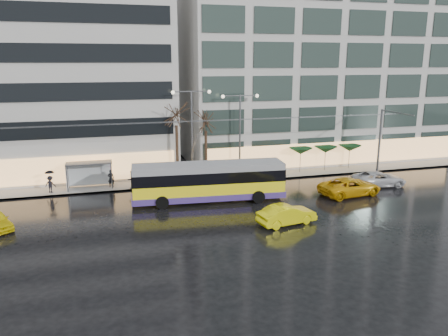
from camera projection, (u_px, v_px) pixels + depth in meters
name	position (u px, v px, depth m)	size (l,w,h in m)	color
ground	(196.00, 219.00, 33.93)	(140.00, 140.00, 0.00)	black
sidewalk	(187.00, 173.00, 47.53)	(80.00, 10.00, 0.15)	gray
kerb	(196.00, 185.00, 42.90)	(80.00, 0.10, 0.15)	slate
building_left	(3.00, 69.00, 44.88)	(34.00, 14.00, 22.00)	#B4B1AC
building_right	(313.00, 55.00, 53.65)	(32.00, 14.00, 25.00)	#B4B1AC
trolleybus	(209.00, 183.00, 37.86)	(13.30, 5.60, 6.09)	yellow
catenary	(188.00, 146.00, 40.61)	(42.24, 5.12, 7.00)	#595B60
bus_shelter	(85.00, 169.00, 41.28)	(4.20, 1.60, 2.51)	#595B60
street_lamp_near	(192.00, 123.00, 43.13)	(3.96, 0.36, 9.03)	#595B60
street_lamp_far	(240.00, 124.00, 44.50)	(3.96, 0.36, 8.53)	#595B60
tree_a	(176.00, 112.00, 42.67)	(3.20, 3.20, 8.40)	black
tree_b	(206.00, 118.00, 43.80)	(3.20, 3.20, 7.70)	black
parasol_a	(301.00, 151.00, 47.29)	(2.50, 2.50, 2.65)	#595B60
parasol_b	(326.00, 150.00, 48.07)	(2.50, 2.50, 2.65)	#595B60
parasol_c	(350.00, 148.00, 48.85)	(2.50, 2.50, 2.65)	#595B60
taxi_b	(287.00, 215.00, 32.65)	(1.59, 4.55, 1.50)	yellow
taxi_c	(350.00, 187.00, 39.73)	(2.69, 5.83, 1.62)	#DD9F0B
sedan_silver	(379.00, 179.00, 42.67)	(2.39, 5.18, 1.44)	silver
pedestrian_a	(111.00, 173.00, 41.59)	(1.19, 1.20, 2.19)	black
pedestrian_b	(132.00, 179.00, 41.40)	(1.03, 0.96, 1.70)	black
pedestrian_c	(50.00, 181.00, 39.93)	(1.16, 1.07, 2.11)	black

